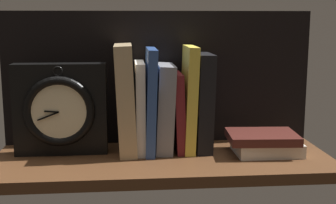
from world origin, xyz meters
The scene contains 11 objects.
ground_plane centered at (0.00, 0.00, -1.25)cm, with size 78.17×28.96×2.50cm, color #4C2D19.
back_panel centered at (0.00, 13.88, 16.81)cm, with size 78.17×1.20×33.63cm, color black.
book_tan_shortstories centered at (-8.46, 5.67, 12.88)cm, with size 4.06×15.22×25.76cm, color tan.
book_white_catcher centered at (-5.07, 5.67, 10.81)cm, with size 2.13×13.15×21.62cm, color silver.
book_blue_modern centered at (-2.61, 5.67, 12.41)cm, with size 2.19×15.15×24.82cm, color #2D4C8E.
book_gray_chess centered at (0.76, 5.67, 10.48)cm, with size 3.96×12.71×20.97cm, color gray.
book_maroon_dawkins centered at (4.13, 5.67, 9.47)cm, with size 2.17×12.11×18.94cm, color maroon.
book_yellow_seinlanguage centered at (6.75, 5.67, 12.65)cm, with size 2.47×13.04×25.30cm, color gold.
book_black_skeptic centered at (10.15, 5.67, 11.76)cm, with size 3.72×12.51×23.51cm, color black.
framed_clock centered at (-23.75, 4.51, 10.75)cm, with size 21.52×6.02×21.52cm.
book_stack_side centered at (24.34, 0.57, 2.62)cm, with size 17.24×13.15×5.07cm.
Camera 1 is at (-8.24, -102.26, 31.76)cm, focal length 48.96 mm.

